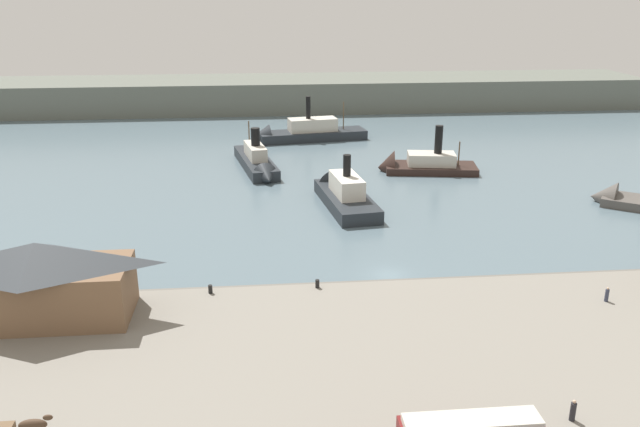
% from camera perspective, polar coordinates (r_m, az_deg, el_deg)
% --- Properties ---
extents(ground_plane, '(320.00, 320.00, 0.00)m').
position_cam_1_polar(ground_plane, '(75.36, 6.04, -5.42)').
color(ground_plane, slate).
extents(quay_promenade, '(110.00, 36.00, 1.20)m').
position_cam_1_polar(quay_promenade, '(56.38, 10.53, -14.19)').
color(quay_promenade, gray).
rests_on(quay_promenade, ground).
extents(seawall_edge, '(110.00, 0.80, 1.00)m').
position_cam_1_polar(seawall_edge, '(71.96, 6.62, -6.25)').
color(seawall_edge, '#666159').
rests_on(seawall_edge, ground).
extents(ferry_shed_east_terminal, '(16.91, 7.88, 7.82)m').
position_cam_1_polar(ferry_shed_east_terminal, '(66.99, -23.46, -5.45)').
color(ferry_shed_east_terminal, brown).
rests_on(ferry_shed_east_terminal, quay_promenade).
extents(pedestrian_walking_west, '(0.43, 0.43, 1.74)m').
position_cam_1_polar(pedestrian_walking_west, '(53.06, 21.39, -15.90)').
color(pedestrian_walking_west, '#232328').
rests_on(pedestrian_walking_west, quay_promenade).
extents(pedestrian_near_west_shed, '(0.38, 0.38, 1.55)m').
position_cam_1_polar(pedestrian_near_west_shed, '(72.24, 23.95, -6.57)').
color(pedestrian_near_west_shed, '#33384C').
rests_on(pedestrian_near_west_shed, quay_promenade).
extents(mooring_post_center_west, '(0.44, 0.44, 0.90)m').
position_cam_1_polar(mooring_post_center_west, '(68.83, -9.64, -6.59)').
color(mooring_post_center_west, black).
rests_on(mooring_post_center_west, quay_promenade).
extents(mooring_post_west, '(0.44, 0.44, 0.90)m').
position_cam_1_polar(mooring_post_west, '(69.05, -0.23, -6.21)').
color(mooring_post_west, black).
rests_on(mooring_post_west, quay_promenade).
extents(ferry_approaching_east, '(18.30, 9.12, 10.80)m').
position_cam_1_polar(ferry_approaching_east, '(117.64, 8.52, 4.25)').
color(ferry_approaching_east, black).
rests_on(ferry_approaching_east, ground).
extents(ferry_moored_west, '(8.33, 20.02, 9.81)m').
position_cam_1_polar(ferry_moored_west, '(99.28, 2.03, 1.84)').
color(ferry_moored_west, '#23282D').
rests_on(ferry_moored_west, ground).
extents(ferry_outer_harbor, '(8.56, 23.02, 8.68)m').
position_cam_1_polar(ferry_outer_harbor, '(117.17, -5.49, 4.46)').
color(ferry_outer_harbor, '#23282D').
rests_on(ferry_outer_harbor, ground).
extents(ferry_moored_east, '(25.73, 9.65, 11.24)m').
position_cam_1_polar(ferry_moored_east, '(140.36, -1.77, 7.07)').
color(ferry_moored_east, '#23282D').
rests_on(ferry_moored_east, ground).
extents(far_headland, '(180.00, 24.00, 8.00)m').
position_cam_1_polar(far_headland, '(179.65, -0.82, 10.58)').
color(far_headland, '#60665B').
rests_on(far_headland, ground).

